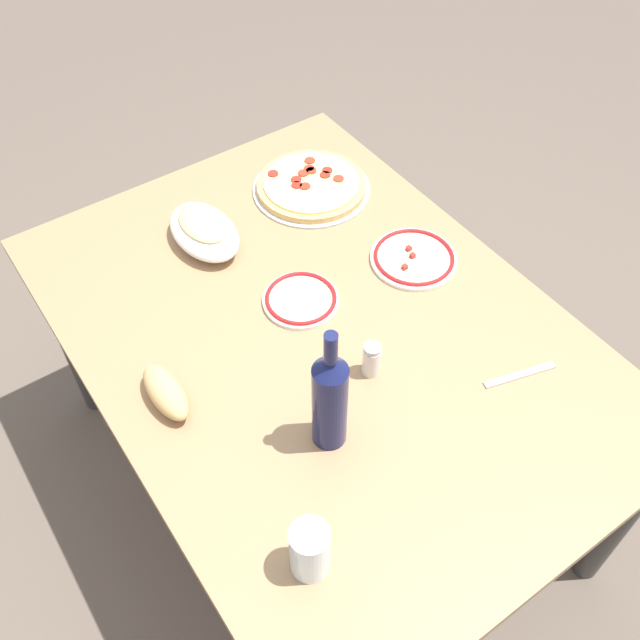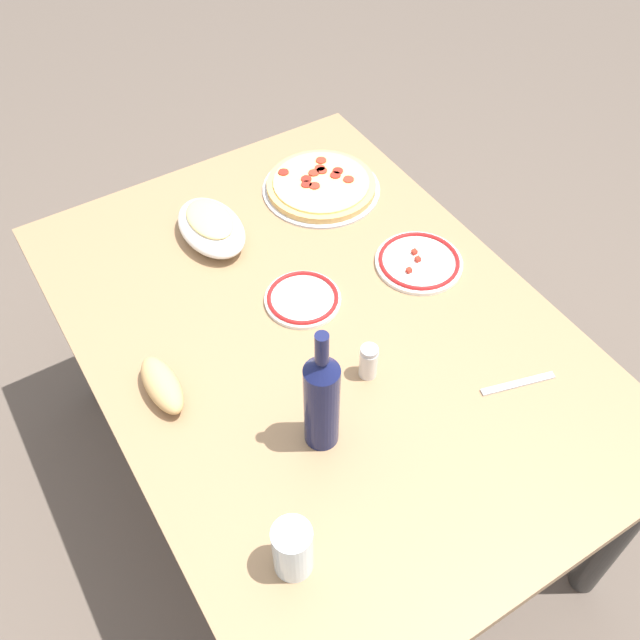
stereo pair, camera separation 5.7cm
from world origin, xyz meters
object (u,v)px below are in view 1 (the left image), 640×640
(pepperoni_pizza, at_px, (311,186))
(spice_shaker, at_px, (372,359))
(baked_pasta_dish, at_px, (204,230))
(wine_bottle, at_px, (330,399))
(dining_table, at_px, (320,355))
(side_plate_near, at_px, (414,258))
(water_glass, at_px, (310,550))
(side_plate_far, at_px, (301,299))
(bread_loaf, at_px, (166,392))

(pepperoni_pizza, distance_m, spice_shaker, 0.64)
(baked_pasta_dish, height_order, wine_bottle, wine_bottle)
(pepperoni_pizza, bearing_deg, spice_shaker, 157.30)
(dining_table, xyz_separation_m, side_plate_near, (0.05, -0.32, 0.11))
(dining_table, height_order, pepperoni_pizza, pepperoni_pizza)
(pepperoni_pizza, xyz_separation_m, water_glass, (-0.87, 0.60, 0.05))
(baked_pasta_dish, xyz_separation_m, spice_shaker, (-0.57, -0.09, 0.00))
(side_plate_far, bearing_deg, dining_table, 173.68)
(side_plate_far, bearing_deg, spice_shaker, -177.76)
(spice_shaker, bearing_deg, side_plate_far, 2.24)
(side_plate_far, bearing_deg, baked_pasta_dish, 15.24)
(wine_bottle, xyz_separation_m, water_glass, (-0.20, 0.18, -0.07))
(wine_bottle, bearing_deg, side_plate_near, -57.85)
(side_plate_near, bearing_deg, baked_pasta_dish, 47.80)
(side_plate_near, bearing_deg, spice_shaker, 125.40)
(baked_pasta_dish, bearing_deg, water_glass, 163.20)
(wine_bottle, bearing_deg, baked_pasta_dish, -6.49)
(water_glass, height_order, bread_loaf, water_glass)
(spice_shaker, bearing_deg, side_plate_near, -54.60)
(side_plate_far, bearing_deg, pepperoni_pizza, -37.88)
(dining_table, xyz_separation_m, water_glass, (-0.44, 0.33, 0.16))
(side_plate_near, relative_size, spice_shaker, 2.50)
(wine_bottle, height_order, spice_shaker, wine_bottle)
(bread_loaf, distance_m, spice_shaker, 0.44)
(water_glass, bearing_deg, spice_shaker, -51.47)
(dining_table, relative_size, side_plate_far, 7.81)
(dining_table, relative_size, baked_pasta_dish, 5.92)
(dining_table, relative_size, spice_shaker, 16.33)
(dining_table, bearing_deg, wine_bottle, 148.84)
(dining_table, relative_size, wine_bottle, 4.39)
(side_plate_near, xyz_separation_m, spice_shaker, (-0.21, 0.30, 0.03))
(spice_shaker, bearing_deg, baked_pasta_dish, 9.46)
(side_plate_near, xyz_separation_m, bread_loaf, (-0.03, 0.70, 0.02))
(side_plate_near, distance_m, spice_shaker, 0.37)
(baked_pasta_dish, distance_m, bread_loaf, 0.49)
(dining_table, bearing_deg, spice_shaker, -172.85)
(water_glass, relative_size, bread_loaf, 0.79)
(wine_bottle, bearing_deg, pepperoni_pizza, -31.80)
(water_glass, height_order, side_plate_far, water_glass)
(side_plate_near, height_order, bread_loaf, bread_loaf)
(bread_loaf, bearing_deg, side_plate_near, -87.73)
(water_glass, relative_size, side_plate_far, 0.70)
(wine_bottle, relative_size, side_plate_near, 1.49)
(pepperoni_pizza, relative_size, wine_bottle, 1.00)
(dining_table, distance_m, side_plate_near, 0.34)
(spice_shaker, bearing_deg, wine_bottle, 115.78)
(water_glass, bearing_deg, side_plate_far, -32.38)
(baked_pasta_dish, relative_size, bread_loaf, 1.48)
(pepperoni_pizza, xyz_separation_m, side_plate_far, (-0.33, 0.26, -0.01))
(pepperoni_pizza, height_order, bread_loaf, bread_loaf)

